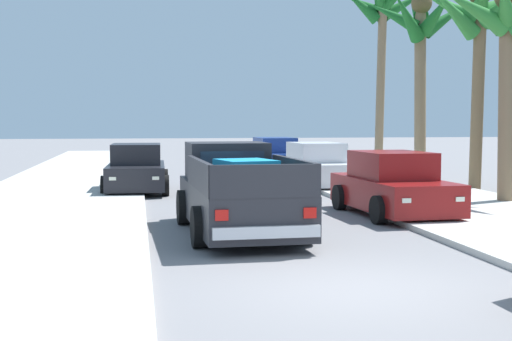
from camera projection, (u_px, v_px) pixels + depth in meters
ground_plane at (353, 288)px, 9.64m from camera, size 160.00×160.00×0.00m
sidewalk_left at (58, 197)px, 20.59m from camera, size 5.00×60.00×0.12m
sidewalk_right at (398, 191)px, 22.30m from camera, size 5.00×60.00×0.12m
curb_left at (96, 197)px, 20.77m from camera, size 0.16×60.00×0.10m
curb_right at (365, 192)px, 22.12m from camera, size 0.16×60.00×0.10m
pickup_truck at (238, 194)px, 14.42m from camera, size 2.34×5.27×1.80m
car_right_near at (136, 170)px, 22.54m from camera, size 2.12×4.30×1.54m
car_left_mid at (315, 167)px, 23.92m from camera, size 2.21×4.34×1.54m
car_right_mid at (393, 186)px, 17.02m from camera, size 2.19×4.33×1.54m
car_left_far at (274, 156)px, 30.80m from camera, size 2.16×4.32×1.54m
palm_tree_left_fore at (475, 22)px, 22.40m from camera, size 3.72×3.52×6.64m
palm_tree_right_fore at (381, 19)px, 30.66m from camera, size 4.10×3.59×8.15m
palm_tree_left_mid at (507, 27)px, 18.86m from camera, size 3.76×3.52×6.00m
palm_tree_right_mid at (420, 33)px, 25.65m from camera, size 3.98×3.49×6.91m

